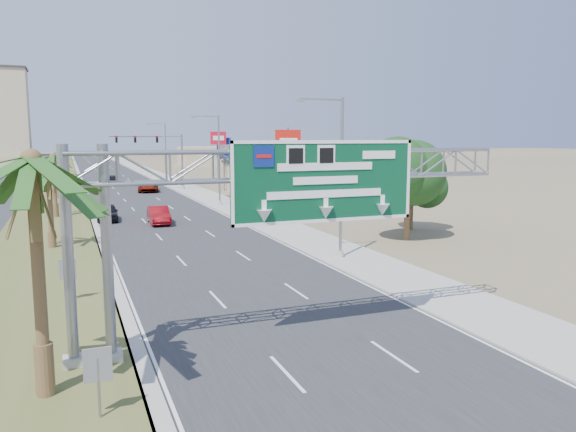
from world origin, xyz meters
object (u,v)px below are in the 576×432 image
(signal_mast, at_px, (168,157))
(car_right_lane, at_px, (148,186))
(pole_sign_red_far, at_px, (218,143))
(car_mid_lane, at_px, (159,215))
(sign_gantry, at_px, (281,180))
(pole_sign_red_near, at_px, (288,147))
(store_building, at_px, (293,176))
(palm_near, at_px, (31,162))
(car_left_lane, at_px, (107,213))
(car_far, at_px, (112,181))
(pole_sign_blue, at_px, (224,150))

(signal_mast, relative_size, car_right_lane, 1.76)
(signal_mast, bearing_deg, pole_sign_red_far, -31.10)
(car_mid_lane, height_order, pole_sign_red_far, pole_sign_red_far)
(sign_gantry, distance_m, car_mid_lane, 31.15)
(car_right_lane, distance_m, pole_sign_red_near, 32.44)
(store_building, xyz_separation_m, pole_sign_red_near, (-10.84, -25.64, 4.64))
(palm_near, bearing_deg, car_right_lane, 79.82)
(palm_near, bearing_deg, pole_sign_red_far, 70.92)
(palm_near, height_order, pole_sign_red_far, pole_sign_red_far)
(car_left_lane, xyz_separation_m, car_mid_lane, (4.09, -3.52, -0.01))
(car_mid_lane, height_order, pole_sign_red_near, pole_sign_red_near)
(signal_mast, height_order, car_far, signal_mast)
(pole_sign_blue, relative_size, pole_sign_red_far, 0.90)
(sign_gantry, bearing_deg, pole_sign_blue, 76.97)
(palm_near, relative_size, car_mid_lane, 1.78)
(palm_near, xyz_separation_m, car_mid_lane, (8.21, 32.63, -6.16))
(car_far, bearing_deg, pole_sign_blue, -48.26)
(signal_mast, relative_size, store_building, 0.57)
(car_left_lane, distance_m, car_right_lane, 27.76)
(car_mid_lane, distance_m, pole_sign_red_near, 13.49)
(pole_sign_red_far, bearing_deg, palm_near, -109.08)
(car_mid_lane, distance_m, car_right_lane, 30.49)
(sign_gantry, height_order, store_building, sign_gantry)
(car_left_lane, bearing_deg, pole_sign_red_far, 58.67)
(sign_gantry, distance_m, pole_sign_blue, 60.56)
(car_mid_lane, bearing_deg, palm_near, -102.80)
(car_left_lane, bearing_deg, palm_near, -92.99)
(sign_gantry, distance_m, car_left_lane, 34.86)
(pole_sign_red_near, relative_size, pole_sign_red_far, 0.99)
(signal_mast, distance_m, pole_sign_red_far, 7.74)
(car_far, distance_m, pole_sign_red_far, 21.75)
(store_building, xyz_separation_m, pole_sign_red_far, (-10.41, 2.10, 4.77))
(sign_gantry, distance_m, store_building, 60.77)
(store_building, height_order, car_left_lane, store_building)
(sign_gantry, relative_size, palm_near, 2.01)
(sign_gantry, xyz_separation_m, pole_sign_blue, (13.65, 59.00, -0.32))
(car_far, bearing_deg, pole_sign_red_far, -51.82)
(signal_mast, distance_m, car_far, 14.63)
(car_right_lane, height_order, pole_sign_red_near, pole_sign_red_near)
(palm_near, xyz_separation_m, pole_sign_red_far, (20.79, 60.10, -0.16))
(car_right_lane, xyz_separation_m, pole_sign_red_far, (9.49, -2.86, 5.97))
(palm_near, height_order, car_right_lane, palm_near)
(car_far, xyz_separation_m, pole_sign_red_near, (12.91, -43.82, 5.92))
(store_building, relative_size, car_right_lane, 3.09)
(car_far, bearing_deg, store_building, -38.93)
(car_left_lane, height_order, car_right_lane, car_right_lane)
(car_mid_lane, xyz_separation_m, pole_sign_red_far, (12.58, 27.47, 6.00))
(car_right_lane, bearing_deg, car_left_lane, -98.50)
(palm_near, height_order, pole_sign_red_near, pole_sign_red_near)
(sign_gantry, distance_m, signal_mast, 62.37)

